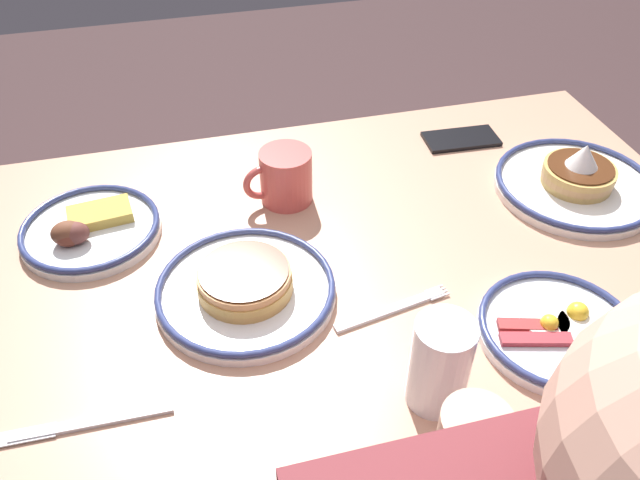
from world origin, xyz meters
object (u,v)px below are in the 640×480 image
(plate_near_main, at_px, (245,287))
(coffee_mug, at_px, (285,176))
(plate_center_pancakes, at_px, (576,181))
(cell_phone, at_px, (461,139))
(fork_near, at_px, (393,309))
(plate_far_companion, at_px, (88,229))
(plate_far_side, at_px, (558,329))
(drinking_glass, at_px, (439,367))
(butter_knife, at_px, (77,425))

(plate_near_main, relative_size, coffee_mug, 2.17)
(plate_center_pancakes, bearing_deg, cell_phone, -58.10)
(plate_near_main, distance_m, fork_near, 0.22)
(plate_far_companion, bearing_deg, coffee_mug, -176.65)
(plate_far_side, xyz_separation_m, fork_near, (0.20, -0.10, -0.01))
(plate_near_main, xyz_separation_m, cell_phone, (-0.48, -0.32, -0.01))
(plate_far_side, bearing_deg, plate_far_companion, -31.23)
(plate_center_pancakes, xyz_separation_m, drinking_glass, (0.41, 0.35, 0.04))
(drinking_glass, bearing_deg, butter_knife, -8.68)
(plate_near_main, distance_m, plate_far_side, 0.44)
(plate_far_companion, xyz_separation_m, butter_knife, (0.01, 0.36, -0.01))
(plate_near_main, height_order, plate_far_companion, same)
(plate_near_main, relative_size, plate_far_side, 1.21)
(drinking_glass, height_order, cell_phone, drinking_glass)
(butter_knife, bearing_deg, plate_far_side, 178.66)
(plate_near_main, xyz_separation_m, butter_knife, (0.23, 0.17, -0.02))
(cell_phone, bearing_deg, plate_near_main, 36.16)
(plate_center_pancakes, relative_size, plate_far_side, 1.28)
(coffee_mug, relative_size, cell_phone, 0.85)
(cell_phone, xyz_separation_m, butter_knife, (0.72, 0.48, -0.00))
(plate_far_companion, bearing_deg, plate_near_main, 138.61)
(plate_center_pancakes, xyz_separation_m, coffee_mug, (0.50, -0.10, 0.03))
(plate_near_main, xyz_separation_m, fork_near, (-0.20, 0.08, -0.02))
(cell_phone, relative_size, fork_near, 0.79)
(coffee_mug, height_order, drinking_glass, drinking_glass)
(plate_center_pancakes, distance_m, plate_far_side, 0.36)
(plate_far_companion, bearing_deg, plate_center_pancakes, 174.24)
(plate_center_pancakes, relative_size, drinking_glass, 2.15)
(plate_far_companion, height_order, cell_phone, plate_far_companion)
(plate_far_side, height_order, cell_phone, plate_far_side)
(plate_far_side, height_order, butter_knife, plate_far_side)
(plate_center_pancakes, distance_m, butter_knife, 0.89)
(plate_far_side, relative_size, fork_near, 1.20)
(coffee_mug, relative_size, butter_knife, 0.53)
(plate_center_pancakes, distance_m, plate_far_companion, 0.84)
(plate_far_side, bearing_deg, cell_phone, -98.99)
(plate_near_main, distance_m, butter_knife, 0.29)
(plate_center_pancakes, height_order, drinking_glass, drinking_glass)
(plate_near_main, distance_m, plate_far_companion, 0.30)
(cell_phone, bearing_deg, butter_knife, 36.89)
(drinking_glass, xyz_separation_m, fork_near, (0.00, -0.15, -0.06))
(butter_knife, bearing_deg, fork_near, -168.76)
(plate_far_companion, relative_size, fork_near, 1.23)
(plate_far_side, distance_m, coffee_mug, 0.50)
(coffee_mug, bearing_deg, plate_far_companion, 3.35)
(plate_center_pancakes, xyz_separation_m, fork_near, (0.41, 0.19, -0.02))
(plate_far_side, distance_m, butter_knife, 0.64)
(coffee_mug, height_order, fork_near, coffee_mug)
(plate_near_main, height_order, fork_near, plate_near_main)
(fork_near, bearing_deg, drinking_glass, 90.37)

